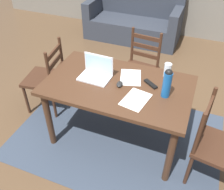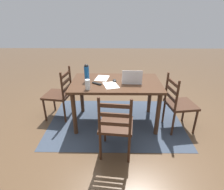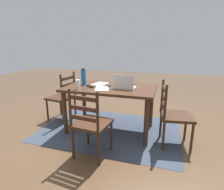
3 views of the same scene
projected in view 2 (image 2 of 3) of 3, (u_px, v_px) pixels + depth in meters
The scene contains 13 objects.
ground_plane at pixel (116, 121), 3.35m from camera, with size 14.00×14.00×0.00m, color brown.
area_rug at pixel (116, 121), 3.35m from camera, with size 2.36×1.64×0.01m, color #333D4C.
dining_table at pixel (116, 88), 3.07m from camera, with size 1.48×0.88×0.78m.
chair_far_head at pixel (116, 126), 2.42m from camera, with size 0.49×0.49×0.95m.
chair_left_far at pixel (179, 104), 2.98m from camera, with size 0.50×0.50×0.95m.
chair_right_near at pixel (59, 94), 3.32m from camera, with size 0.50×0.50×0.95m.
laptop at pixel (132, 80), 2.96m from camera, with size 0.33×0.23×0.23m.
water_bottle at pixel (87, 73), 2.98m from camera, with size 0.08×0.08×0.30m.
drinking_glass at pixel (88, 84), 2.71m from camera, with size 0.07×0.07×0.15m, color silver.
computer_mouse at pixel (115, 80), 3.03m from camera, with size 0.06×0.10×0.03m, color black.
tv_remote at pixel (97, 84), 2.93m from camera, with size 0.04×0.17×0.02m, color black.
paper_stack_left at pixel (102, 78), 3.18m from camera, with size 0.21×0.30×0.00m, color white.
paper_stack_right at pixel (111, 85), 2.88m from camera, with size 0.21×0.30×0.00m, color white.
Camera 2 is at (0.03, 2.83, 1.86)m, focal length 29.19 mm.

